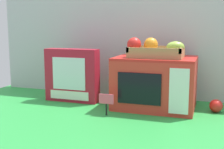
{
  "coord_description": "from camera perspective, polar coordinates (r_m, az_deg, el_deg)",
  "views": [
    {
      "loc": [
        0.48,
        -1.47,
        0.4
      ],
      "look_at": [
        -0.01,
        -0.02,
        0.16
      ],
      "focal_mm": 47.81,
      "sensor_mm": 36.0,
      "label": 1
    }
  ],
  "objects": [
    {
      "name": "display_back_panel",
      "position": [
        1.75,
        2.72,
        7.18
      ],
      "size": [
        1.61,
        0.03,
        0.69
      ],
      "primitive_type": "cube",
      "color": "#B7BABF",
      "rests_on": "ground"
    },
    {
      "name": "food_groups_crate",
      "position": [
        1.47,
        8.13,
        4.54
      ],
      "size": [
        0.28,
        0.19,
        0.1
      ],
      "color": "#A37F51",
      "rests_on": "toy_microwave"
    },
    {
      "name": "toy_microwave",
      "position": [
        1.51,
        8.26,
        -1.51
      ],
      "size": [
        0.39,
        0.3,
        0.26
      ],
      "color": "red",
      "rests_on": "ground"
    },
    {
      "name": "loose_toy_apple",
      "position": [
        1.51,
        19.28,
        -5.68
      ],
      "size": [
        0.06,
        0.06,
        0.06
      ],
      "primitive_type": "sphere",
      "color": "red",
      "rests_on": "ground"
    },
    {
      "name": "ground_plane",
      "position": [
        1.6,
        0.6,
        -5.49
      ],
      "size": [
        1.7,
        1.7,
        0.0
      ],
      "primitive_type": "plane",
      "color": "green",
      "rests_on": "ground"
    },
    {
      "name": "cookie_set_box",
      "position": [
        1.63,
        -7.64,
        -0.15
      ],
      "size": [
        0.3,
        0.08,
        0.29
      ],
      "color": "#B2192D",
      "rests_on": "ground"
    },
    {
      "name": "price_sign",
      "position": [
        1.37,
        -1.11,
        -5.13
      ],
      "size": [
        0.07,
        0.01,
        0.1
      ],
      "color": "black",
      "rests_on": "ground"
    }
  ]
}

